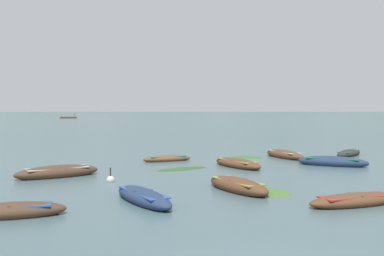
# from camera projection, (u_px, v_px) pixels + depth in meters

# --- Properties ---
(ground_plane) EXTENTS (6000.00, 6000.00, 0.00)m
(ground_plane) POSITION_uv_depth(u_px,v_px,m) (170.00, 111.00, 1504.20)
(ground_plane) COLOR #476066
(mountain_1) EXTENTS (828.74, 828.74, 309.82)m
(mountain_1) POSITION_uv_depth(u_px,v_px,m) (42.00, 80.00, 2047.93)
(mountain_1) COLOR #56665B
(mountain_1) RESTS_ON ground
(mountain_2) EXTENTS (1258.52, 1258.52, 318.60)m
(mountain_2) POSITION_uv_depth(u_px,v_px,m) (172.00, 82.00, 2239.16)
(mountain_2) COLOR #4C5B56
(mountain_2) RESTS_ON ground
(mountain_3) EXTENTS (1078.66, 1078.66, 404.73)m
(mountain_3) POSITION_uv_depth(u_px,v_px,m) (277.00, 76.00, 2348.52)
(mountain_3) COLOR #4C5B56
(mountain_3) RESTS_ON ground
(rowboat_0) EXTENTS (3.18, 4.49, 0.66)m
(rowboat_0) POSITION_uv_depth(u_px,v_px,m) (237.00, 163.00, 25.61)
(rowboat_0) COLOR brown
(rowboat_0) RESTS_ON ground
(rowboat_1) EXTENTS (3.63, 2.16, 0.53)m
(rowboat_1) POSITION_uv_depth(u_px,v_px,m) (167.00, 159.00, 28.51)
(rowboat_1) COLOR brown
(rowboat_1) RESTS_ON ground
(rowboat_3) EXTENTS (4.50, 3.42, 0.77)m
(rowboat_3) POSITION_uv_depth(u_px,v_px,m) (58.00, 172.00, 21.75)
(rowboat_3) COLOR #4C3323
(rowboat_3) RESTS_ON ground
(rowboat_4) EXTENTS (2.91, 4.15, 0.71)m
(rowboat_4) POSITION_uv_depth(u_px,v_px,m) (238.00, 185.00, 18.01)
(rowboat_4) COLOR brown
(rowboat_4) RESTS_ON ground
(rowboat_5) EXTENTS (4.47, 3.21, 0.76)m
(rowboat_5) POSITION_uv_depth(u_px,v_px,m) (332.00, 162.00, 26.13)
(rowboat_5) COLOR navy
(rowboat_5) RESTS_ON ground
(rowboat_6) EXTENTS (4.19, 2.22, 0.55)m
(rowboat_6) POSITION_uv_depth(u_px,v_px,m) (356.00, 200.00, 15.27)
(rowboat_6) COLOR brown
(rowboat_6) RESTS_ON ground
(rowboat_7) EXTENTS (3.69, 1.76, 0.60)m
(rowboat_7) POSITION_uv_depth(u_px,v_px,m) (11.00, 211.00, 13.55)
(rowboat_7) COLOR #4C3323
(rowboat_7) RESTS_ON ground
(rowboat_8) EXTENTS (3.51, 3.60, 0.60)m
(rowboat_8) POSITION_uv_depth(u_px,v_px,m) (349.00, 153.00, 31.80)
(rowboat_8) COLOR #2D2826
(rowboat_8) RESTS_ON ground
(rowboat_10) EXTENTS (2.60, 4.67, 0.72)m
(rowboat_10) POSITION_uv_depth(u_px,v_px,m) (284.00, 155.00, 30.59)
(rowboat_10) COLOR brown
(rowboat_10) RESTS_ON ground
(rowboat_11) EXTENTS (2.98, 4.21, 0.63)m
(rowboat_11) POSITION_uv_depth(u_px,v_px,m) (143.00, 197.00, 15.74)
(rowboat_11) COLOR navy
(rowboat_11) RESTS_ON ground
(ferry_0) EXTENTS (7.40, 3.98, 2.54)m
(ferry_0) POSITION_uv_depth(u_px,v_px,m) (68.00, 117.00, 178.53)
(ferry_0) COLOR brown
(ferry_0) RESTS_ON ground
(mooring_buoy) EXTENTS (0.40, 0.40, 0.82)m
(mooring_buoy) POSITION_uv_depth(u_px,v_px,m) (111.00, 180.00, 20.24)
(mooring_buoy) COLOR silver
(mooring_buoy) RESTS_ON ground
(weed_patch_0) EXTENTS (1.73, 2.12, 0.14)m
(weed_patch_0) POSITION_uv_depth(u_px,v_px,m) (272.00, 193.00, 17.55)
(weed_patch_0) COLOR #477033
(weed_patch_0) RESTS_ON ground
(weed_patch_2) EXTENTS (3.53, 2.68, 0.14)m
(weed_patch_2) POSITION_uv_depth(u_px,v_px,m) (182.00, 169.00, 24.55)
(weed_patch_2) COLOR #2D5628
(weed_patch_2) RESTS_ON ground
(weed_patch_3) EXTENTS (2.92, 2.58, 0.14)m
(weed_patch_3) POSITION_uv_depth(u_px,v_px,m) (246.00, 157.00, 30.61)
(weed_patch_3) COLOR #38662D
(weed_patch_3) RESTS_ON ground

